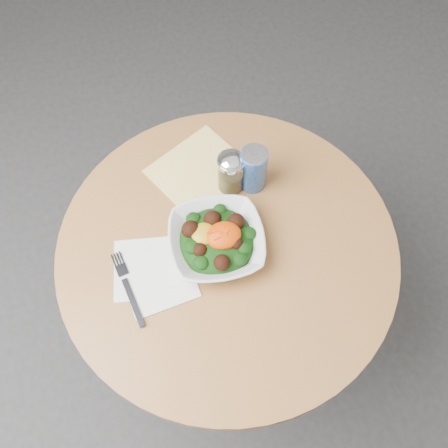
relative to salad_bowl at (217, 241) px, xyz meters
name	(u,v)px	position (x,y,z in m)	size (l,w,h in m)	color
ground	(226,327)	(0.03, -0.01, -0.78)	(6.00, 6.00, 0.00)	#2E2E30
table	(227,274)	(0.03, -0.01, -0.23)	(0.90, 0.90, 0.75)	black
cloth_napkin	(200,171)	(0.03, 0.24, -0.03)	(0.25, 0.23, 0.00)	#E0B20B
paper_napkins	(153,273)	(-0.18, -0.02, -0.03)	(0.21, 0.23, 0.00)	white
salad_bowl	(217,241)	(0.00, 0.00, 0.00)	(0.28, 0.28, 0.09)	silver
fork	(127,286)	(-0.25, -0.04, -0.03)	(0.04, 0.21, 0.00)	black
spice_shaker	(231,172)	(0.09, 0.17, 0.03)	(0.08, 0.08, 0.14)	silver
beverage_can	(253,169)	(0.15, 0.16, 0.04)	(0.07, 0.07, 0.14)	navy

